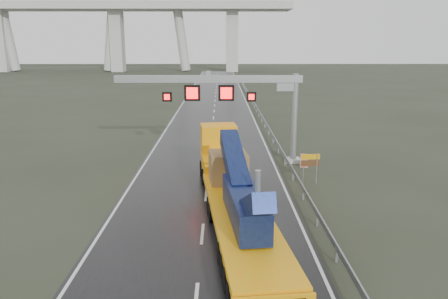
{
  "coord_description": "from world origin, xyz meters",
  "views": [
    {
      "loc": [
        0.95,
        -16.71,
        9.48
      ],
      "look_at": [
        1.15,
        9.21,
        3.2
      ],
      "focal_mm": 35.0,
      "sensor_mm": 36.0,
      "label": 1
    }
  ],
  "objects_px": {
    "sign_gantry": "(235,94)",
    "exit_sign_pair": "(310,163)",
    "striped_barrier": "(304,161)",
    "heavy_haul_truck": "(231,179)"
  },
  "relations": [
    {
      "from": "exit_sign_pair",
      "to": "striped_barrier",
      "type": "bearing_deg",
      "value": 80.31
    },
    {
      "from": "sign_gantry",
      "to": "striped_barrier",
      "type": "bearing_deg",
      "value": -15.8
    },
    {
      "from": "sign_gantry",
      "to": "exit_sign_pair",
      "type": "height_order",
      "value": "sign_gantry"
    },
    {
      "from": "sign_gantry",
      "to": "exit_sign_pair",
      "type": "distance_m",
      "value": 8.74
    },
    {
      "from": "heavy_haul_truck",
      "to": "striped_barrier",
      "type": "xyz_separation_m",
      "value": [
        6.0,
        8.7,
        -1.24
      ]
    },
    {
      "from": "sign_gantry",
      "to": "exit_sign_pair",
      "type": "xyz_separation_m",
      "value": [
        5.0,
        -5.9,
        -4.07
      ]
    },
    {
      "from": "heavy_haul_truck",
      "to": "striped_barrier",
      "type": "bearing_deg",
      "value": 49.2
    },
    {
      "from": "sign_gantry",
      "to": "exit_sign_pair",
      "type": "bearing_deg",
      "value": -49.76
    },
    {
      "from": "exit_sign_pair",
      "to": "heavy_haul_truck",
      "type": "bearing_deg",
      "value": -145.95
    },
    {
      "from": "sign_gantry",
      "to": "heavy_haul_truck",
      "type": "height_order",
      "value": "sign_gantry"
    }
  ]
}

